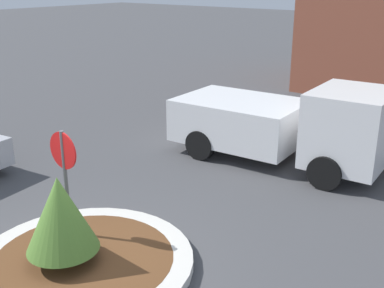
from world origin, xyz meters
name	(u,v)px	position (x,y,z in m)	size (l,w,h in m)	color
ground_plane	(84,267)	(0.00, 0.00, 0.00)	(120.00, 120.00, 0.00)	#474749
traffic_island	(84,263)	(0.00, 0.00, 0.09)	(3.70, 3.70, 0.18)	beige
stop_sign	(65,167)	(-0.82, 0.41, 1.48)	(0.67, 0.07, 2.15)	#4C4C51
island_shrub	(60,214)	(-0.17, -0.24, 1.06)	(1.18, 1.18, 1.51)	brown
utility_truck	(285,124)	(0.37, 6.44, 1.04)	(5.61, 2.63, 2.13)	white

